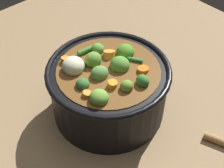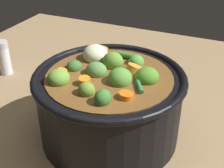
{
  "view_description": "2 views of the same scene",
  "coord_description": "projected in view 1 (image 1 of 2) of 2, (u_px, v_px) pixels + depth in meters",
  "views": [
    {
      "loc": [
        -0.37,
        0.33,
        0.58
      ],
      "look_at": [
        -0.02,
        0.01,
        0.1
      ],
      "focal_mm": 51.78,
      "sensor_mm": 36.0,
      "label": 1
    },
    {
      "loc": [
        -0.42,
        -0.19,
        0.38
      ],
      "look_at": [
        -0.01,
        -0.01,
        0.12
      ],
      "focal_mm": 49.37,
      "sensor_mm": 36.0,
      "label": 2
    }
  ],
  "objects": [
    {
      "name": "cooking_pot",
      "position": [
        108.0,
        88.0,
        0.71
      ],
      "size": [
        0.27,
        0.27,
        0.15
      ],
      "color": "black",
      "rests_on": "ground_plane"
    },
    {
      "name": "ground_plane",
      "position": [
        109.0,
        109.0,
        0.76
      ],
      "size": [
        1.1,
        1.1,
        0.0
      ],
      "primitive_type": "plane",
      "color": "#8C704C"
    }
  ]
}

